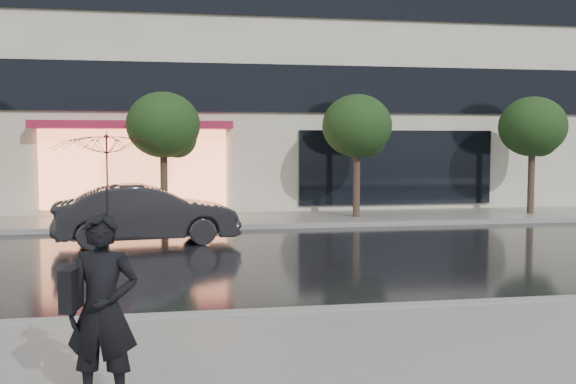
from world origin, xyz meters
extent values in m
plane|color=black|center=(0.00, 0.00, 0.00)|extent=(120.00, 120.00, 0.00)
cube|color=slate|center=(0.00, -3.25, 0.06)|extent=(60.00, 4.50, 0.12)
cube|color=slate|center=(0.00, 10.25, 0.06)|extent=(60.00, 3.50, 0.12)
cube|color=gray|center=(0.00, -1.00, 0.07)|extent=(60.00, 0.25, 0.14)
cube|color=gray|center=(0.00, 8.50, 0.07)|extent=(60.00, 0.25, 0.14)
cube|color=black|center=(0.00, 11.94, 4.30)|extent=(28.00, 0.12, 1.60)
cube|color=#FF8C59|center=(-4.00, 11.92, 1.60)|extent=(6.00, 0.10, 2.60)
cube|color=maroon|center=(-4.00, 11.59, 3.05)|extent=(6.40, 0.70, 0.25)
cube|color=black|center=(5.00, 11.94, 1.60)|extent=(7.00, 0.10, 2.60)
cylinder|color=#33261C|center=(-3.00, 10.00, 1.10)|extent=(0.22, 0.22, 2.20)
ellipsoid|color=black|center=(-3.00, 10.00, 3.00)|extent=(2.20, 2.20, 1.98)
sphere|color=black|center=(-2.60, 10.20, 2.60)|extent=(1.20, 1.20, 1.20)
cylinder|color=#33261C|center=(3.00, 10.00, 1.10)|extent=(0.22, 0.22, 2.20)
ellipsoid|color=black|center=(3.00, 10.00, 3.00)|extent=(2.20, 2.20, 1.98)
sphere|color=black|center=(3.40, 10.20, 2.60)|extent=(1.20, 1.20, 1.20)
cylinder|color=#33261C|center=(9.00, 10.00, 1.10)|extent=(0.22, 0.22, 2.20)
ellipsoid|color=black|center=(9.00, 10.00, 3.00)|extent=(2.20, 2.20, 1.98)
sphere|color=black|center=(9.40, 10.20, 2.60)|extent=(1.20, 1.20, 1.20)
imported|color=#232325|center=(-3.33, 6.25, 0.72)|extent=(4.54, 2.08, 1.44)
imported|color=black|center=(-3.19, -3.95, 0.98)|extent=(0.69, 0.51, 1.72)
imported|color=#390C0A|center=(-3.13, -3.96, 2.11)|extent=(1.12, 1.13, 0.89)
cylinder|color=black|center=(-3.13, -3.96, 1.61)|extent=(0.02, 0.02, 0.86)
cube|color=black|center=(-3.45, -3.97, 1.19)|extent=(0.17, 0.34, 0.37)
camera|label=1|loc=(-2.51, -9.64, 2.44)|focal=40.00mm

